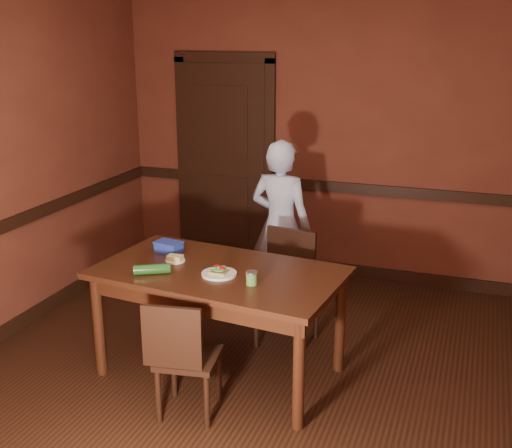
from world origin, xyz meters
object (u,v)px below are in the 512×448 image
Objects in this scene: sandwich_plate at (219,272)px; cheese_saucer at (175,259)px; chair_far at (287,291)px; person at (280,225)px; chair_near at (189,355)px; food_tub at (169,247)px; sauce_jar at (252,278)px; dining_table at (220,322)px.

sandwich_plate reaches higher than cheese_saucer.
person reaches higher than chair_far.
chair_near is 3.35× the size of sandwich_plate.
chair_near is at bearing -45.34° from food_tub.
sauce_jar reaches higher than chair_near.
sauce_jar is at bearing -139.11° from chair_near.
food_tub is (-0.79, 0.38, -0.00)m from sauce_jar.
dining_table is 1.12× the size of person.
food_tub is (-0.49, 0.21, 0.43)m from dining_table.
food_tub is at bearing 162.38° from dining_table.
sauce_jar is at bearing -18.70° from cheese_saucer.
person reaches higher than dining_table.
sandwich_plate is 0.42m from cheese_saucer.
chair_far is 0.86m from sauce_jar.
sauce_jar reaches higher than dining_table.
person is (-0.27, 0.67, 0.30)m from chair_far.
sandwich_plate is at bearing -19.18° from cheese_saucer.
sauce_jar is (0.30, 0.35, 0.43)m from chair_near.
sandwich_plate is (0.03, 0.44, 0.40)m from chair_near.
food_tub reaches higher than chair_near.
food_tub is (-0.80, -0.38, 0.38)m from chair_far.
chair_far reaches higher than sandwich_plate.
person is at bearing 119.64° from chair_far.
person is (0.04, 1.26, 0.35)m from dining_table.
sauce_jar is at bearing -23.47° from dining_table.
chair_near is 0.53× the size of person.
person is 1.27m from cheese_saucer.
food_tub is (-0.53, 0.30, 0.02)m from sandwich_plate.
dining_table is 18.60× the size of sauce_jar.
chair_far is at bearing 89.18° from sauce_jar.
chair_far is at bearing 67.91° from sandwich_plate.
person is 6.27× the size of sandwich_plate.
dining_table is 0.56m from sauce_jar.
sandwich_plate is at bearing -103.17° from chair_near.
dining_table is 0.42m from sandwich_plate.
sauce_jar reaches higher than sandwich_plate.
person is 1.35m from sandwich_plate.
food_tub reaches higher than sandwich_plate.
person reaches higher than food_tub.
sandwich_plate reaches higher than dining_table.
sauce_jar is (0.26, -1.43, 0.08)m from person.
chair_far reaches higher than chair_near.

